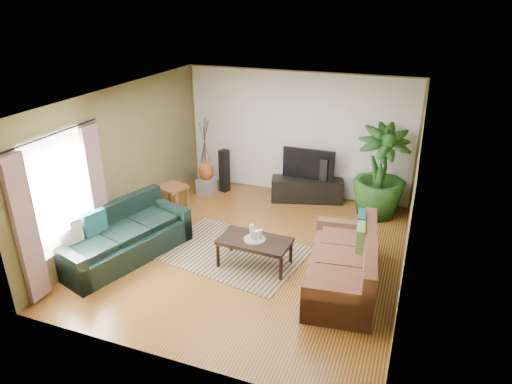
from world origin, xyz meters
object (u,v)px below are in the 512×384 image
at_px(coffee_table, 255,252).
at_px(speaker_left, 224,171).
at_px(potted_plant, 380,172).
at_px(tv_stand, 307,190).
at_px(speaker_right, 325,181).
at_px(side_table, 173,198).
at_px(vase, 206,172).
at_px(television, 309,164).
at_px(sofa_right, 342,260).
at_px(pedestal, 207,186).
at_px(sofa_left, 123,234).

bearing_deg(coffee_table, speaker_left, 125.41).
bearing_deg(potted_plant, speaker_left, 179.06).
bearing_deg(tv_stand, speaker_right, -6.73).
height_order(speaker_left, side_table, speaker_left).
distance_m(tv_stand, vase, 2.26).
bearing_deg(television, vase, -168.88).
distance_m(coffee_table, speaker_right, 2.91).
relative_size(sofa_right, pedestal, 6.00).
height_order(television, pedestal, television).
xyz_separation_m(tv_stand, speaker_left, (-1.88, -0.14, 0.23)).
bearing_deg(potted_plant, pedestal, -176.60).
bearing_deg(side_table, tv_stand, 29.63).
xyz_separation_m(television, side_table, (-2.48, -1.43, -0.57)).
height_order(coffee_table, pedestal, coffee_table).
distance_m(sofa_right, potted_plant, 2.71).
bearing_deg(sofa_right, sofa_left, -89.63).
xyz_separation_m(potted_plant, side_table, (-3.98, -1.22, -0.66)).
relative_size(speaker_right, side_table, 1.86).
height_order(sofa_left, speaker_left, speaker_left).
relative_size(sofa_left, speaker_left, 2.32).
height_order(pedestal, side_table, side_table).
bearing_deg(television, potted_plant, -8.13).
relative_size(coffee_table, side_table, 2.19).
height_order(tv_stand, television, television).
distance_m(television, potted_plant, 1.51).
bearing_deg(tv_stand, sofa_right, -81.64).
xyz_separation_m(sofa_right, tv_stand, (-1.27, 2.84, -0.17)).
bearing_deg(sofa_right, pedestal, -132.05).
bearing_deg(side_table, potted_plant, 17.03).
height_order(speaker_left, vase, speaker_left).
distance_m(television, side_table, 2.92).
height_order(coffee_table, side_table, side_table).
relative_size(coffee_table, speaker_right, 1.18).
bearing_deg(speaker_right, side_table, -135.77).
xyz_separation_m(tv_stand, potted_plant, (1.50, -0.19, 0.67)).
distance_m(speaker_left, side_table, 1.43).
height_order(sofa_right, television, television).
distance_m(speaker_left, potted_plant, 3.41).
relative_size(sofa_left, coffee_table, 1.96).
relative_size(potted_plant, side_table, 3.51).
distance_m(speaker_right, side_table, 3.21).
xyz_separation_m(sofa_right, coffee_table, (-1.43, 0.05, -0.19)).
bearing_deg(tv_stand, side_table, -166.11).
distance_m(sofa_left, speaker_right, 4.32).
height_order(coffee_table, speaker_right, speaker_right).
bearing_deg(pedestal, potted_plant, 3.40).
bearing_deg(tv_stand, television, 74.25).
xyz_separation_m(sofa_right, speaker_left, (-3.16, 2.71, 0.06)).
xyz_separation_m(speaker_right, vase, (-2.57, -0.47, 0.03)).
bearing_deg(sofa_right, potted_plant, 168.10).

